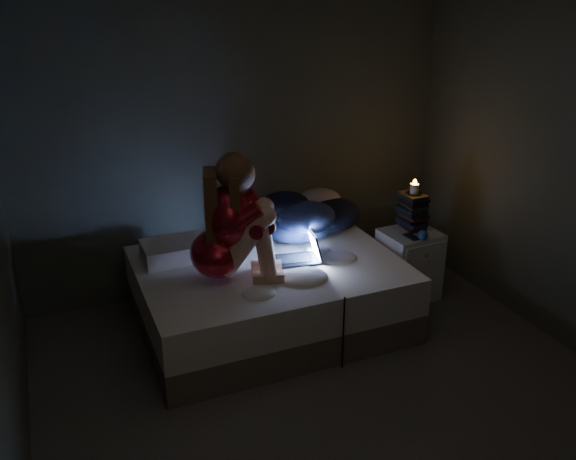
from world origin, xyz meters
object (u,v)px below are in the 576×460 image
nightstand (409,264)px  bed (269,293)px  candle (414,187)px  laptop (297,247)px  phone (411,237)px  woman (215,218)px

nightstand → bed: bearing=175.5°
candle → bed: bearing=-178.4°
laptop → nightstand: bearing=11.3°
phone → nightstand: bearing=51.6°
nightstand → woman: bearing=179.6°
bed → nightstand: 1.22m
woman → candle: (1.68, 0.14, -0.04)m
bed → woman: woman is taller
nightstand → phone: size_ratio=4.12×
laptop → candle: 1.11m
phone → woman: bearing=177.5°
nightstand → candle: 0.65m
laptop → nightstand: 1.08m
bed → woman: size_ratio=2.09×
bed → laptop: laptop is taller
bed → candle: candle is taller
laptop → phone: bearing=5.9°
nightstand → candle: size_ratio=7.21×
bed → laptop: 0.43m
laptop → candle: candle is taller
laptop → candle: bearing=14.8°
woman → phone: size_ratio=6.48×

